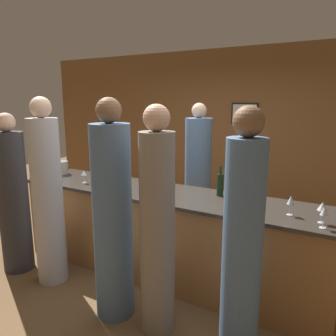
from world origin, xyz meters
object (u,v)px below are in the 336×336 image
guest_0 (113,218)px  guest_1 (242,246)px  guest_2 (13,199)px  guest_4 (48,198)px  guest_3 (157,228)px  wine_bottle_0 (220,184)px  ice_bucket (61,168)px  bartender (198,182)px

guest_0 → guest_1: (1.17, 0.04, -0.01)m
guest_2 → guest_4: 0.56m
guest_3 → guest_4: 1.43m
wine_bottle_0 → ice_bucket: bearing=-177.5°
guest_2 → wine_bottle_0: size_ratio=5.81×
bartender → guest_1: guest_1 is taller
bartender → guest_4: bearing=57.2°
guest_4 → wine_bottle_0: 1.83m
guest_1 → guest_3: 0.72m
bartender → guest_4: guest_4 is taller
bartender → guest_3: (0.40, -1.67, 0.02)m
ice_bucket → guest_1: bearing=-16.9°
guest_0 → wine_bottle_0: (0.63, 0.99, 0.17)m
guest_2 → guest_3: (1.97, -0.05, 0.07)m
guest_4 → guest_0: bearing=-6.6°
guest_2 → bartender: bearing=45.9°
guest_1 → guest_2: size_ratio=1.06×
guest_1 → ice_bucket: 2.93m
bartender → guest_0: (-0.05, -1.70, 0.03)m
guest_3 → guest_0: bearing=-176.7°
bartender → guest_1: bearing=124.1°
bartender → wine_bottle_0: (0.58, -0.71, 0.20)m
guest_1 → guest_3: guest_3 is taller
guest_2 → guest_4: (0.55, 0.03, 0.09)m
guest_2 → ice_bucket: guest_2 is taller
guest_2 → wine_bottle_0: (2.15, 0.91, 0.25)m
bartender → guest_1: (1.12, -1.66, 0.02)m
guest_0 → guest_3: bearing=3.3°
guest_2 → ice_bucket: bearing=97.6°
bartender → ice_bucket: (-1.68, -0.80, 0.17)m
guest_2 → guest_4: bearing=3.5°
guest_1 → guest_2: 2.69m
wine_bottle_0 → guest_2: bearing=-157.0°
wine_bottle_0 → guest_1: bearing=-60.2°
guest_4 → ice_bucket: (-0.66, 0.78, 0.12)m
bartender → guest_3: bearing=103.6°
guest_2 → guest_4: size_ratio=0.91×
guest_0 → bartender: bearing=88.4°
guest_0 → guest_1: size_ratio=1.03×
guest_4 → bartender: bearing=57.2°
guest_1 → ice_bucket: (-2.80, 0.85, 0.14)m
ice_bucket → guest_4: bearing=-50.0°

